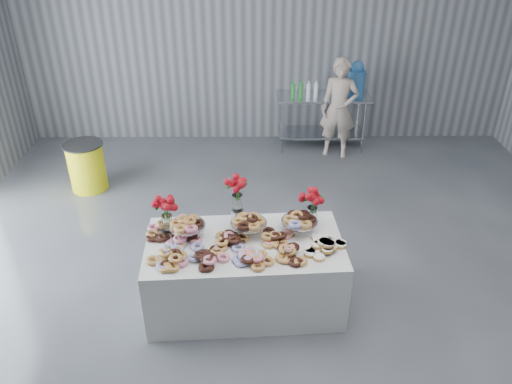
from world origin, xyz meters
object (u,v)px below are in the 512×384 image
(prep_table, at_px, (322,112))
(trash_barrel, at_px, (87,166))
(water_jug, at_px, (356,80))
(display_table, at_px, (245,273))
(person, at_px, (339,109))

(prep_table, xyz_separation_m, trash_barrel, (-3.49, -1.39, -0.27))
(water_jug, relative_size, trash_barrel, 0.79)
(display_table, bearing_deg, water_jug, 65.36)
(display_table, bearing_deg, trash_barrel, 133.43)
(water_jug, distance_m, trash_barrel, 4.30)
(display_table, relative_size, person, 1.21)
(display_table, distance_m, prep_table, 3.98)
(display_table, relative_size, prep_table, 1.27)
(water_jug, bearing_deg, trash_barrel, -160.84)
(display_table, bearing_deg, person, 67.45)
(water_jug, relative_size, person, 0.35)
(prep_table, relative_size, trash_barrel, 2.14)
(person, bearing_deg, prep_table, 139.33)
(person, xyz_separation_m, trash_barrel, (-3.70, -1.09, -0.44))
(prep_table, bearing_deg, person, -54.77)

